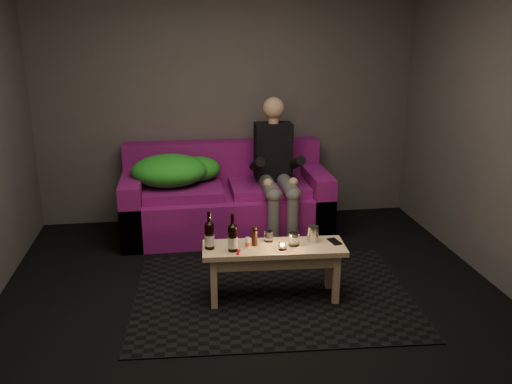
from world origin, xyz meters
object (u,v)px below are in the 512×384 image
at_px(sofa, 226,201).
at_px(beer_bottle_a, 209,235).
at_px(steel_cup, 313,234).
at_px(beer_bottle_b, 233,237).
at_px(coffee_table, 274,255).
at_px(person, 276,167).

bearing_deg(sofa, beer_bottle_a, -99.76).
xyz_separation_m(beer_bottle_a, steel_cup, (0.80, 0.03, -0.05)).
xyz_separation_m(beer_bottle_a, beer_bottle_b, (0.17, -0.07, -0.00)).
xyz_separation_m(coffee_table, steel_cup, (0.31, 0.05, 0.14)).
distance_m(sofa, beer_bottle_a, 1.54).
xyz_separation_m(sofa, coffee_table, (0.23, -1.52, 0.05)).
relative_size(sofa, steel_cup, 16.81).
height_order(coffee_table, beer_bottle_b, beer_bottle_b).
bearing_deg(sofa, person, -18.79).
relative_size(person, coffee_table, 1.24).
xyz_separation_m(coffee_table, beer_bottle_a, (-0.49, 0.02, 0.19)).
relative_size(sofa, beer_bottle_b, 7.06).
bearing_deg(steel_cup, person, 92.36).
relative_size(coffee_table, beer_bottle_a, 3.77).
bearing_deg(sofa, coffee_table, -81.35).
bearing_deg(person, coffee_table, -100.92).
height_order(sofa, beer_bottle_a, sofa).
height_order(sofa, coffee_table, sofa).
bearing_deg(steel_cup, coffee_table, -170.29).
relative_size(beer_bottle_a, steel_cup, 2.40).
relative_size(coffee_table, beer_bottle_b, 3.80).
distance_m(person, beer_bottle_b, 1.53).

